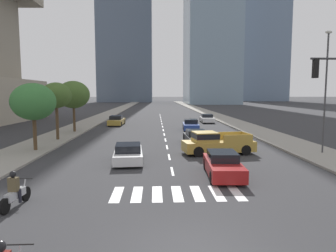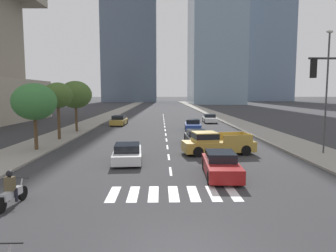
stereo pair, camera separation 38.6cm
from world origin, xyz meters
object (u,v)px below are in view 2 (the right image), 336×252
at_px(sedan_gold_0, 119,121).
at_px(street_lamp_east, 327,84).
at_px(sedan_blue_5, 193,125).
at_px(sedan_red_2, 221,165).
at_px(pickup_truck, 215,143).
at_px(street_tree_second, 58,96).
at_px(sedan_white_3, 127,153).
at_px(sedan_black_4, 197,138).
at_px(street_tree_nearest, 34,102).
at_px(street_tree_third, 76,95).
at_px(motorcycle_trailing, 12,192).
at_px(sedan_white_1, 210,119).

height_order(sedan_gold_0, street_lamp_east, street_lamp_east).
height_order(sedan_gold_0, sedan_blue_5, sedan_gold_0).
height_order(sedan_gold_0, sedan_red_2, sedan_gold_0).
height_order(pickup_truck, street_tree_second, street_tree_second).
relative_size(sedan_white_3, sedan_black_4, 0.94).
distance_m(sedan_black_4, street_tree_nearest, 13.71).
height_order(street_tree_second, street_tree_third, street_tree_third).
bearing_deg(street_tree_nearest, motorcycle_trailing, -72.44).
xyz_separation_m(street_lamp_east, street_tree_third, (-21.58, 13.50, -0.81)).
xyz_separation_m(street_tree_nearest, street_tree_third, (0.00, 11.52, 0.49)).
height_order(street_tree_nearest, street_tree_second, street_tree_second).
bearing_deg(sedan_gold_0, sedan_white_3, -168.78).
relative_size(sedan_blue_5, street_tree_nearest, 0.89).
bearing_deg(motorcycle_trailing, sedan_white_3, -18.45).
bearing_deg(sedan_white_1, sedan_black_4, -10.20).
bearing_deg(street_lamp_east, sedan_gold_0, 129.28).
bearing_deg(sedan_white_3, motorcycle_trailing, 150.80).
bearing_deg(pickup_truck, sedan_blue_5, -97.45).
height_order(sedan_blue_5, street_tree_nearest, street_tree_nearest).
relative_size(sedan_black_4, street_lamp_east, 0.55).
xyz_separation_m(sedan_blue_5, street_tree_third, (-13.61, -2.03, 3.73)).
bearing_deg(sedan_white_1, motorcycle_trailing, -19.07).
xyz_separation_m(sedan_white_3, street_tree_nearest, (-7.48, 3.81, 3.28)).
height_order(sedan_gold_0, sedan_black_4, sedan_gold_0).
relative_size(pickup_truck, sedan_blue_5, 1.19).
bearing_deg(street_tree_third, sedan_black_4, -32.78).
height_order(sedan_black_4, street_tree_nearest, street_tree_nearest).
bearing_deg(sedan_black_4, pickup_truck, 7.71).
bearing_deg(street_lamp_east, motorcycle_trailing, -151.19).
distance_m(pickup_truck, street_lamp_east, 9.01).
relative_size(motorcycle_trailing, sedan_red_2, 0.46).
xyz_separation_m(sedan_white_1, street_tree_nearest, (-17.29, -23.33, 3.25)).
distance_m(street_lamp_east, street_tree_third, 25.46).
relative_size(pickup_truck, street_tree_nearest, 1.07).
bearing_deg(street_tree_third, pickup_truck, -43.41).
relative_size(street_tree_nearest, street_tree_third, 0.89).
height_order(motorcycle_trailing, sedan_red_2, motorcycle_trailing).
bearing_deg(sedan_white_3, sedan_blue_5, -23.51).
height_order(sedan_red_2, sedan_blue_5, sedan_blue_5).
bearing_deg(street_tree_nearest, street_tree_second, 90.00).
xyz_separation_m(sedan_gold_0, sedan_red_2, (9.18, -27.32, -0.02)).
bearing_deg(street_lamp_east, sedan_white_3, -172.57).
distance_m(sedan_red_2, sedan_white_3, 6.59).
bearing_deg(street_tree_second, sedan_white_1, 45.97).
xyz_separation_m(sedan_gold_0, sedan_white_1, (13.53, 3.52, -0.04)).
bearing_deg(motorcycle_trailing, sedan_white_1, -14.39).
relative_size(sedan_red_2, sedan_black_4, 0.94).
relative_size(motorcycle_trailing, sedan_white_3, 0.46).
bearing_deg(sedan_white_1, street_lamp_east, 11.66).
height_order(sedan_white_3, sedan_blue_5, sedan_blue_5).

